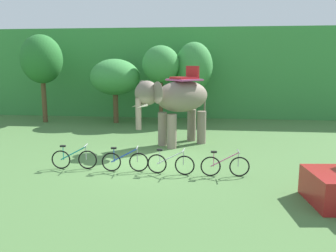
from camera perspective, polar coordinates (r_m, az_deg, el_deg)
The scene contains 11 objects.
ground_plane at distance 14.01m, azimuth -3.23°, elevation -5.91°, with size 80.00×80.00×0.00m, color #4C753D.
foliage_hedge at distance 27.95m, azimuth 1.71°, elevation 8.79°, with size 36.00×6.00×6.39m, color #3D8E42.
tree_far_right at distance 24.55m, azimuth -20.05°, elevation 10.21°, with size 2.69×2.69×5.76m.
tree_left at distance 23.12m, azimuth -8.71°, elevation 7.92°, with size 3.23×3.23×4.20m.
tree_center_left at distance 22.47m, azimuth -1.18°, elevation 10.03°, with size 2.38×2.38×5.03m.
tree_center at distance 22.98m, azimuth 4.29°, elevation 9.58°, with size 2.43×2.43×5.27m.
elephant at distance 16.46m, azimuth 1.46°, elevation 4.34°, with size 3.79×3.56×3.78m.
bike_teal at distance 13.45m, azimuth -15.17°, elevation -5.24°, with size 1.71×0.52×0.92m.
bike_blue at distance 12.78m, azimuth -7.09°, elevation -5.76°, with size 1.71×0.52×0.92m.
bike_white at distance 12.38m, azimuth 0.43°, elevation -6.21°, with size 1.71×0.52×0.92m.
bike_pink at distance 12.31m, azimuth 9.33°, elevation -6.45°, with size 1.71×0.52×0.92m.
Camera 1 is at (2.26, -13.27, 3.89)m, focal length 37.10 mm.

